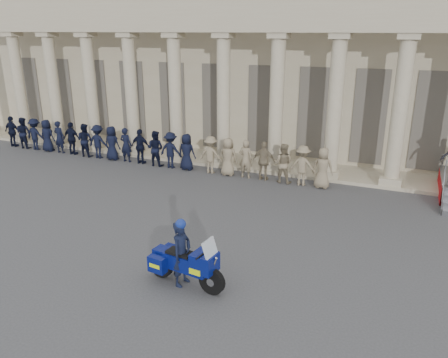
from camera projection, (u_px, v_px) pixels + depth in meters
ground at (164, 236)px, 14.26m from camera, size 90.00×90.00×0.00m
building at (289, 63)px, 25.62m from camera, size 40.00×12.50×9.00m
officer_rank at (144, 147)px, 21.68m from camera, size 18.69×0.67×1.76m
motorcycle at (186, 263)px, 11.34m from camera, size 2.34×1.03×1.50m
rider at (182, 252)px, 11.31m from camera, size 0.50×0.70×1.87m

